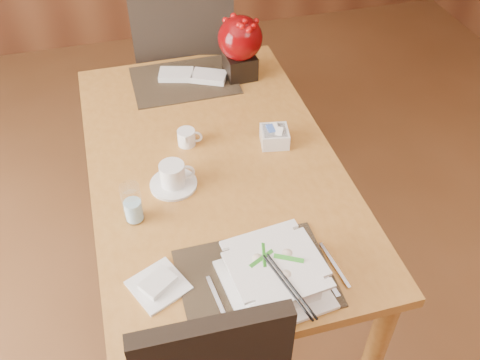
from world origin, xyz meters
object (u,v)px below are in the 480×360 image
object	(u,v)px
dining_table	(214,179)
coffee_cup	(173,177)
bread_plate	(159,286)
sugar_caddy	(274,137)
water_glass	(132,203)
far_chair	(189,66)
berry_decor	(240,44)
soup_setting	(275,275)
creamer_jug	(186,137)

from	to	relation	value
dining_table	coffee_cup	distance (m)	0.23
bread_plate	sugar_caddy	bearing A→B (deg)	45.40
water_glass	far_chair	size ratio (longest dim) A/B	0.14
bread_plate	dining_table	bearing A→B (deg)	60.62
sugar_caddy	berry_decor	bearing A→B (deg)	90.10
coffee_cup	sugar_caddy	size ratio (longest dim) A/B	1.62
sugar_caddy	dining_table	bearing A→B (deg)	-171.64
soup_setting	far_chair	size ratio (longest dim) A/B	0.29
soup_setting	creamer_jug	size ratio (longest dim) A/B	3.55
coffee_cup	water_glass	world-z (taller)	water_glass
soup_setting	berry_decor	distance (m)	1.14
soup_setting	berry_decor	world-z (taller)	berry_decor
water_glass	bread_plate	distance (m)	0.30
coffee_cup	sugar_caddy	distance (m)	0.43
soup_setting	coffee_cup	distance (m)	0.54
sugar_caddy	bread_plate	distance (m)	0.76
coffee_cup	creamer_jug	world-z (taller)	coffee_cup
water_glass	bread_plate	world-z (taller)	water_glass
dining_table	bread_plate	world-z (taller)	bread_plate
dining_table	creamer_jug	distance (m)	0.19
soup_setting	bread_plate	size ratio (longest dim) A/B	2.10
soup_setting	sugar_caddy	distance (m)	0.66
dining_table	sugar_caddy	distance (m)	0.28
coffee_cup	berry_decor	world-z (taller)	berry_decor
soup_setting	far_chair	bearing A→B (deg)	82.19
creamer_jug	sugar_caddy	xyz separation A→B (m)	(0.32, -0.08, -0.00)
soup_setting	dining_table	bearing A→B (deg)	87.81
soup_setting	bread_plate	bearing A→B (deg)	158.20
soup_setting	creamer_jug	xyz separation A→B (m)	(-0.12, 0.71, -0.02)
berry_decor	coffee_cup	bearing A→B (deg)	-123.84
sugar_caddy	soup_setting	bearing A→B (deg)	-108.14
soup_setting	creamer_jug	world-z (taller)	soup_setting
far_chair	sugar_caddy	bearing A→B (deg)	115.25
sugar_caddy	bread_plate	size ratio (longest dim) A/B	0.70
coffee_cup	far_chair	distance (m)	1.06
sugar_caddy	water_glass	bearing A→B (deg)	-155.83
dining_table	bread_plate	distance (m)	0.59
coffee_cup	berry_decor	size ratio (longest dim) A/B	0.59
soup_setting	far_chair	xyz separation A→B (m)	(0.04, 1.51, -0.21)
water_glass	creamer_jug	bearing A→B (deg)	54.41
sugar_caddy	coffee_cup	bearing A→B (deg)	-162.75
coffee_cup	water_glass	distance (m)	0.20
dining_table	bread_plate	bearing A→B (deg)	-119.38
soup_setting	water_glass	xyz separation A→B (m)	(-0.36, 0.38, 0.02)
soup_setting	sugar_caddy	bearing A→B (deg)	65.56
dining_table	soup_setting	world-z (taller)	soup_setting
water_glass	bread_plate	size ratio (longest dim) A/B	1.00
sugar_caddy	far_chair	distance (m)	0.92
water_glass	far_chair	distance (m)	1.22
bread_plate	far_chair	size ratio (longest dim) A/B	0.14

